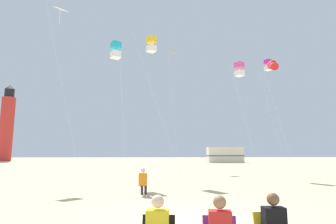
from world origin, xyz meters
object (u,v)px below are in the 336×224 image
kite_tube_scarlet (273,65)px  kite_box_cyan (116,50)px  kite_box_rainbow (239,70)px  kite_box_magenta (268,65)px  kite_diamond_white (60,16)px  lighthouse_distant (7,125)px  rv_van_cream (225,155)px  kite_flyer_standing (143,181)px  kite_diamond_orange (173,58)px  kite_box_gold (151,45)px

kite_tube_scarlet → kite_box_cyan: kite_tube_scarlet is taller
kite_box_rainbow → kite_box_magenta: bearing=49.8°
kite_diamond_white → kite_box_cyan: kite_diamond_white is taller
kite_box_magenta → lighthouse_distant: size_ratio=0.69×
kite_box_magenta → kite_tube_scarlet: 3.34m
kite_box_magenta → rv_van_cream: kite_box_magenta is taller
kite_flyer_standing → kite_box_cyan: kite_box_cyan is taller
kite_flyer_standing → kite_box_rainbow: size_ratio=0.13×
kite_diamond_orange → kite_box_cyan: size_ratio=1.42×
lighthouse_distant → kite_box_gold: bearing=-53.2°
kite_box_magenta → rv_van_cream: size_ratio=1.79×
kite_box_cyan → rv_van_cream: 36.26m
lighthouse_distant → kite_tube_scarlet: bearing=-41.1°
kite_box_cyan → kite_box_rainbow: bearing=17.0°
kite_box_rainbow → kite_tube_scarlet: bearing=35.5°
kite_diamond_white → kite_flyer_standing: bearing=-48.9°
kite_diamond_white → kite_box_rainbow: bearing=7.3°
kite_diamond_white → kite_box_gold: 7.07m
kite_diamond_white → kite_box_magenta: bearing=22.3°
kite_diamond_orange → kite_diamond_white: bearing=-131.0°
kite_box_rainbow → rv_van_cream: (6.23, 28.78, -7.15)m
kite_box_magenta → lighthouse_distant: (-44.14, 34.71, -3.13)m
lighthouse_distant → kite_box_rainbow: bearing=-46.2°
kite_box_magenta → kite_diamond_white: size_ratio=0.91×
kite_flyer_standing → lighthouse_distant: (-31.57, 50.01, 7.22)m
kite_flyer_standing → kite_box_rainbow: (7.46, 9.26, 7.93)m
lighthouse_distant → kite_diamond_orange: bearing=-43.0°
kite_box_rainbow → kite_box_cyan: 10.10m
kite_box_magenta → lighthouse_distant: 56.24m
kite_tube_scarlet → lighthouse_distant: 57.43m
kite_box_cyan → lighthouse_distant: (-29.37, 43.70, -1.00)m
kite_box_rainbow → rv_van_cream: 30.30m
kite_flyer_standing → kite_diamond_orange: kite_diamond_orange is taller
kite_diamond_orange → kite_flyer_standing: bearing=-98.5°
kite_box_magenta → lighthouse_distant: lighthouse_distant is taller
lighthouse_distant → rv_van_cream: bearing=-14.8°
lighthouse_distant → kite_diamond_white: bearing=-59.5°
kite_flyer_standing → kite_tube_scarlet: size_ratio=0.11×
kite_flyer_standing → kite_diamond_orange: size_ratio=0.09×
kite_diamond_white → kite_diamond_orange: kite_diamond_orange is taller
kite_diamond_orange → rv_van_cream: bearing=61.2°
kite_box_gold → rv_van_cream: 34.41m
kite_box_rainbow → kite_diamond_orange: size_ratio=0.68×
rv_van_cream → kite_box_gold: bearing=-114.2°
kite_flyer_standing → kite_box_rainbow: bearing=-123.3°
kite_box_magenta → kite_tube_scarlet: bearing=-106.7°
kite_box_gold → kite_box_cyan: bearing=-154.1°
kite_tube_scarlet → kite_diamond_orange: bearing=146.9°
rv_van_cream → kite_box_magenta: bearing=-93.3°
kite_box_magenta → kite_box_gold: size_ratio=1.11×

